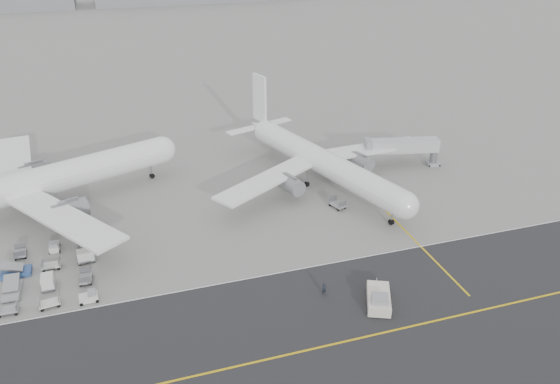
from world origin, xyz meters
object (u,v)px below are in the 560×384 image
object	(u,v)px
airliner_b	(320,160)
ground_crew_a	(324,289)
pushback_tug	(379,299)
jet_bridge	(403,147)
airliner_a	(34,184)

from	to	relation	value
airliner_b	ground_crew_a	size ratio (longest dim) A/B	24.18
pushback_tug	jet_bridge	bearing A→B (deg)	81.52
airliner_a	jet_bridge	world-z (taller)	airliner_a
pushback_tug	ground_crew_a	bearing A→B (deg)	169.78
airliner_a	airliner_b	size ratio (longest dim) A/B	1.10
airliner_a	ground_crew_a	bearing A→B (deg)	-153.83
airliner_a	pushback_tug	distance (m)	60.15
airliner_a	pushback_tug	size ratio (longest dim) A/B	6.37
airliner_a	ground_crew_a	size ratio (longest dim) A/B	26.67
airliner_a	jet_bridge	distance (m)	68.66
pushback_tug	airliner_b	bearing A→B (deg)	105.07
airliner_b	pushback_tug	bearing A→B (deg)	-116.56
airliner_a	airliner_b	bearing A→B (deg)	-115.36
ground_crew_a	airliner_a	bearing A→B (deg)	130.41
airliner_b	ground_crew_a	world-z (taller)	airliner_b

